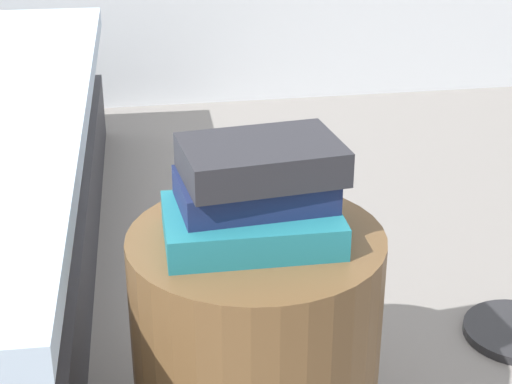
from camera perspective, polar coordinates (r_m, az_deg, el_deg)
side_table at (r=1.51m, az=0.00°, el=-10.34°), size 0.43×0.43×0.43m
book_teal at (r=1.37m, az=-0.31°, el=-2.24°), size 0.29×0.20×0.05m
book_navy at (r=1.37m, az=-0.17°, el=0.16°), size 0.26×0.17×0.05m
book_charcoal at (r=1.35m, az=0.34°, el=2.21°), size 0.27×0.20×0.06m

